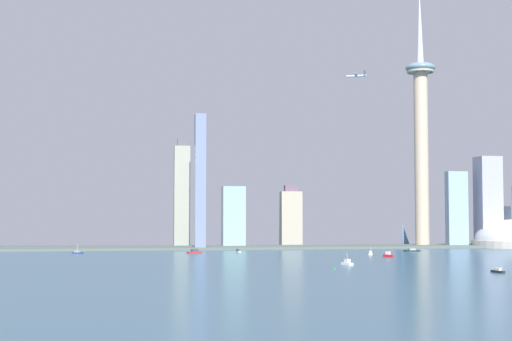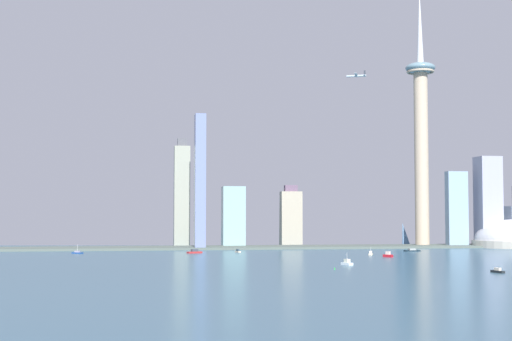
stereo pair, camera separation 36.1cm
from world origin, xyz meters
The scene contains 20 objects.
ground_plane centered at (0.00, 0.00, 0.00)m, with size 6000.00×6000.00×0.00m, color #34586D.
waterfront_pier centered at (0.00, 487.60, 1.30)m, with size 770.58×71.56×2.61m, color #536058.
observation_tower centered at (189.58, 501.14, 151.85)m, with size 37.65×37.65×330.03m.
skyscraper_0 centered at (191.09, 555.81, 74.11)m, with size 23.97×24.31×152.51m.
skyscraper_1 centered at (-47.45, 518.72, 37.35)m, with size 27.61×22.56×74.71m.
skyscraper_2 centered at (268.26, 480.55, 56.30)m, with size 27.44×26.78×112.61m.
skyscraper_3 centered at (-108.16, 555.84, 65.41)m, with size 19.81×13.88×137.03m.
skyscraper_5 centered at (33.84, 562.69, 36.71)m, with size 27.32×19.42×78.54m.
skyscraper_6 centered at (-93.13, 471.29, 78.41)m, with size 12.22×21.42×156.83m.
skyscraper_7 centered at (229.12, 486.39, 47.01)m, with size 25.72×12.18×94.02m.
boat_0 centered at (67.16, 279.42, 1.93)m, with size 8.17×9.98×5.36m.
boat_1 centered at (-225.99, 395.99, 1.08)m, with size 12.42×10.71×9.31m.
boat_2 centered at (-3.23, 174.41, 1.71)m, with size 7.82×11.53×9.87m.
boat_3 centered at (62.88, 318.33, 1.45)m, with size 6.64×9.33×7.88m.
boat_4 centered at (-106.32, 384.65, 1.53)m, with size 16.67×11.47×4.27m.
boat_5 centered at (-59.36, 394.79, 1.25)m, with size 5.27×10.99×3.49m.
boat_6 centered at (75.68, 78.66, 1.26)m, with size 5.45×12.06×3.49m.
boat_7 centered at (132.07, 387.13, 1.08)m, with size 18.27×9.11×3.00m.
channel_buoy_1 centered at (-25.91, 128.40, 0.90)m, with size 1.11×1.11×1.79m, color green.
airplane centered at (94.87, 467.40, 207.39)m, with size 23.69×25.62×7.56m.
Camera 2 is at (-173.70, -413.86, 39.27)m, focal length 53.73 mm.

